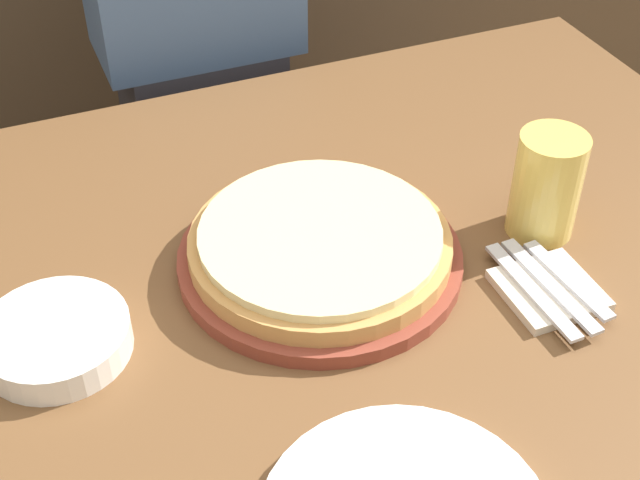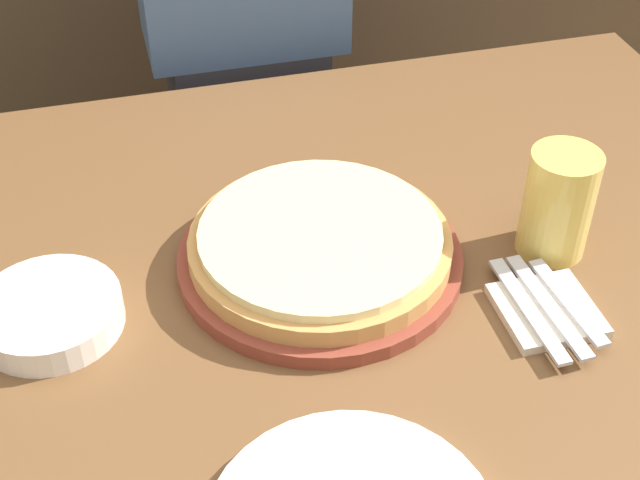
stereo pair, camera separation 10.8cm
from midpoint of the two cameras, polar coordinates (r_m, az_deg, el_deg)
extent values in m
cylinder|color=brown|center=(1.10, -2.81, -1.32)|extent=(0.35, 0.35, 0.02)
cylinder|color=tan|center=(1.08, -2.85, -0.44)|extent=(0.32, 0.32, 0.02)
cylinder|color=beige|center=(1.07, -2.88, 0.29)|extent=(0.30, 0.30, 0.01)
cylinder|color=#E5C65B|center=(1.14, 11.70, 3.35)|extent=(0.09, 0.09, 0.14)
cylinder|color=white|center=(1.10, 12.12, 5.95)|extent=(0.08, 0.08, 0.02)
cylinder|color=white|center=(1.05, -19.42, -6.08)|extent=(0.17, 0.17, 0.04)
cube|color=beige|center=(1.08, 11.71, -3.29)|extent=(0.11, 0.11, 0.01)
cube|color=silver|center=(1.07, 10.63, -3.32)|extent=(0.02, 0.18, 0.00)
cube|color=silver|center=(1.08, 11.77, -2.96)|extent=(0.03, 0.18, 0.00)
cube|color=silver|center=(1.09, 12.88, -2.60)|extent=(0.03, 0.15, 0.00)
cube|color=#33333D|center=(1.84, -8.56, 2.18)|extent=(0.28, 0.20, 0.72)
camera|label=1|loc=(0.05, -92.86, -2.38)|focal=50.00mm
camera|label=2|loc=(0.05, 87.14, 2.38)|focal=50.00mm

